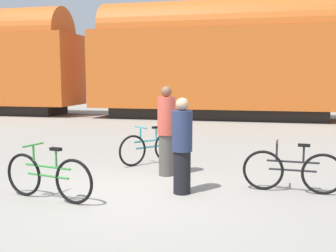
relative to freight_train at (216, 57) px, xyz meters
name	(u,v)px	position (x,y,z in m)	size (l,w,h in m)	color
ground_plane	(138,192)	(0.00, -12.99, -3.04)	(80.00, 80.00, 0.00)	gray
freight_train	(216,57)	(0.00, 0.00, 0.00)	(39.70, 2.93, 5.74)	black
rail_near	(213,120)	(0.00, -0.72, -3.03)	(51.70, 0.07, 0.01)	#4C4238
rail_far	(216,117)	(0.00, 0.72, -3.03)	(51.70, 0.07, 0.01)	#4C4238
bicycle_teal	(150,148)	(-0.42, -10.66, -2.66)	(1.12, 1.34, 0.89)	black
bicycle_black	(292,171)	(2.63, -12.38, -2.66)	(1.72, 0.46, 0.89)	black
bicycle_green	(48,177)	(-1.33, -13.71, -2.65)	(1.76, 0.51, 0.91)	black
person_in_navy	(182,146)	(0.75, -12.87, -2.20)	(0.35, 0.35, 1.67)	black
person_in_red	(166,131)	(0.20, -11.68, -2.11)	(0.36, 0.36, 1.84)	#514C47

